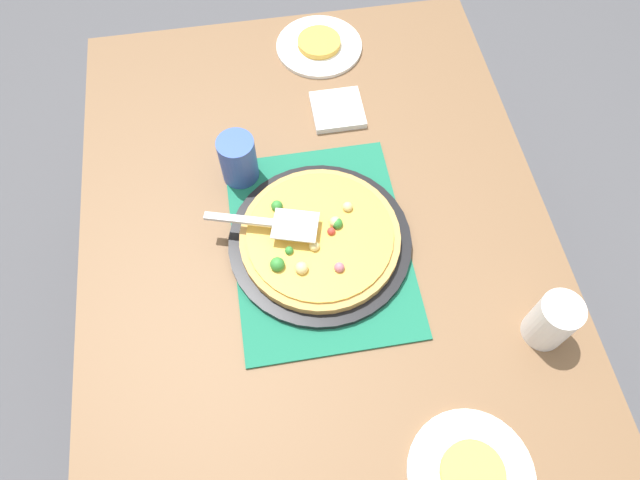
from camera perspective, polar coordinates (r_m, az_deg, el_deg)
The scene contains 13 objects.
ground_plane at distance 1.89m, azimuth -0.00°, elevation -11.23°, with size 8.00×8.00×0.00m, color #4C4C51.
dining_table at distance 1.29m, azimuth -0.00°, elevation -2.74°, with size 1.40×1.00×0.75m.
placemat at distance 1.19m, azimuth -0.00°, elevation -0.39°, with size 0.48×0.36×0.01m, color #196B4C.
pizza_pan at distance 1.18m, azimuth -0.00°, elevation -0.16°, with size 0.38×0.38×0.01m, color black.
pizza at distance 1.16m, azimuth -0.04°, elevation 0.28°, with size 0.33×0.33×0.05m.
plate_near_left at distance 1.55m, azimuth -0.09°, elevation 18.84°, with size 0.22×0.22×0.01m, color white.
plate_far_right at distance 1.09m, azimuth 14.88°, elevation -21.76°, with size 0.22×0.22×0.01m, color white.
served_slice_left at distance 1.54m, azimuth -0.09°, elevation 19.19°, with size 0.11×0.11×0.02m, color gold.
served_slice_right at distance 1.07m, azimuth 15.05°, elevation -21.67°, with size 0.11×0.11×0.02m, color #EAB747.
cup_near at distance 1.14m, azimuth 22.24°, elevation -7.49°, with size 0.08×0.08×0.12m, color white.
cup_far at distance 1.25m, azimuth -8.19°, elevation 7.95°, with size 0.08×0.08×0.12m, color #3351AD.
pizza_server at distance 1.14m, azimuth -4.88°, elevation 1.73°, with size 0.11×0.23×0.01m.
napkin_stack at distance 1.39m, azimuth 1.77°, elevation 12.91°, with size 0.12×0.12×0.02m, color white.
Camera 1 is at (0.55, -0.09, 1.80)m, focal length 31.94 mm.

